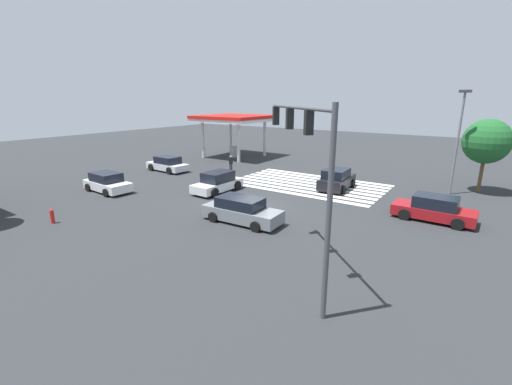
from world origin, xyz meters
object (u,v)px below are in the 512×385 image
Objects in this scene: traffic_signal_mast at (305,152)px; tree_corner_c at (487,142)px; car_3 at (242,211)px; pedestrian at (231,163)px; car_0 at (218,182)px; car_5 at (107,183)px; car_2 at (434,209)px; car_1 at (168,164)px; street_light_pole_a at (459,133)px; fire_hydrant at (52,216)px; car_4 at (337,180)px.

traffic_signal_mast reaches higher than tree_corner_c.
car_3 is 3.01× the size of pedestrian.
traffic_signal_mast reaches higher than pedestrian.
car_5 is (7.15, 4.80, -0.04)m from car_0.
car_3 is at bearing 10.77° from traffic_signal_mast.
traffic_signal_mast is at bearing 74.12° from car_2.
pedestrian is at bearing -144.69° from car_1.
street_light_pole_a is (-18.90, -2.93, 3.71)m from pedestrian.
traffic_signal_mast is 19.53m from car_5.
pedestrian is 1.86× the size of fire_hydrant.
tree_corner_c is (-1.76, -1.82, -0.67)m from street_light_pole_a.
street_light_pole_a reaches higher than car_1.
traffic_signal_mast is 24.17m from car_1.
car_5 is 11.79m from pedestrian.
car_0 is 11.30m from fire_hydrant.
street_light_pole_a is at bearing -68.29° from car_4.
tree_corner_c is at bearing -159.59° from car_1.
traffic_signal_mast reaches higher than car_2.
car_2 is at bearing -118.57° from car_4.
traffic_signal_mast reaches higher than car_4.
car_3 is at bearing 53.24° from car_0.
car_2 is 0.60× the size of street_light_pole_a.
street_light_pole_a reaches higher than car_2.
car_0 is at bearing -15.80° from pedestrian.
traffic_signal_mast is at bearing 75.02° from tree_corner_c.
traffic_signal_mast is 8.45m from car_3.
car_5 is (18.66, -3.61, -4.48)m from traffic_signal_mast.
traffic_signal_mast is 1.50× the size of car_1.
car_4 is at bearing 24.42° from street_light_pole_a.
car_0 is 0.90× the size of car_3.
traffic_signal_mast is at bearing -7.86° from car_5.
car_5 is (14.47, 10.76, -0.09)m from car_4.
car_0 is 2.72× the size of pedestrian.
car_3 is (5.93, -4.03, -4.47)m from traffic_signal_mast.
traffic_signal_mast reaches higher than car_0.
fire_hydrant is (10.72, 16.73, -0.36)m from car_4.
tree_corner_c is 6.52× the size of fire_hydrant.
pedestrian is at bearing 8.82° from street_light_pole_a.
car_5 is at bearing 179.40° from car_3.
car_1 is at bearing 15.89° from traffic_signal_mast.
pedestrian reaches higher than car_5.
car_5 is (21.99, 7.12, -0.00)m from car_2.
car_4 is 4.87× the size of fire_hydrant.
car_0 is at bearing 126.43° from car_4.
car_2 is 0.81× the size of tree_corner_c.
car_2 reaches higher than car_5.
car_1 is 27.45m from tree_corner_c.
car_1 is 24.09m from car_2.
car_0 is at bearing 10.23° from car_2.
fire_hydrant is at bearing -147.04° from car_3.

